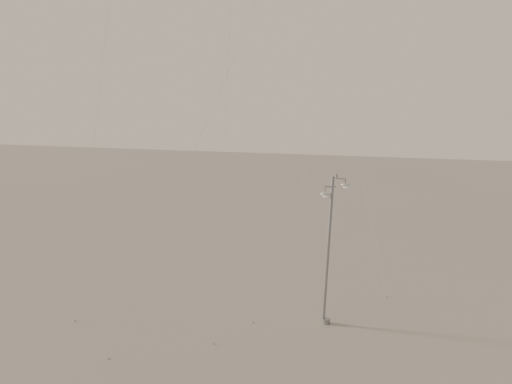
# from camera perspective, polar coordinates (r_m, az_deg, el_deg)

# --- Properties ---
(ground) EXTENTS (160.00, 160.00, 0.00)m
(ground) POSITION_cam_1_polar(r_m,az_deg,el_deg) (28.75, 2.90, -17.31)
(ground) COLOR gray
(ground) RESTS_ON ground
(street_lamp) EXTENTS (1.60, 0.63, 8.69)m
(street_lamp) POSITION_cam_1_polar(r_m,az_deg,el_deg) (32.07, 7.35, -5.35)
(street_lamp) COLOR gray
(street_lamp) RESTS_ON ground
(kite_3) EXTENTS (7.98, 5.11, 20.47)m
(kite_3) POSITION_cam_1_polar(r_m,az_deg,el_deg) (28.46, -1.66, 14.51)
(kite_3) COLOR maroon
(kite_3) RESTS_ON ground
(kite_4) EXTENTS (10.81, 13.78, 25.30)m
(kite_4) POSITION_cam_1_polar(r_m,az_deg,el_deg) (37.82, 21.42, 17.23)
(kite_4) COLOR black
(kite_4) RESTS_ON ground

